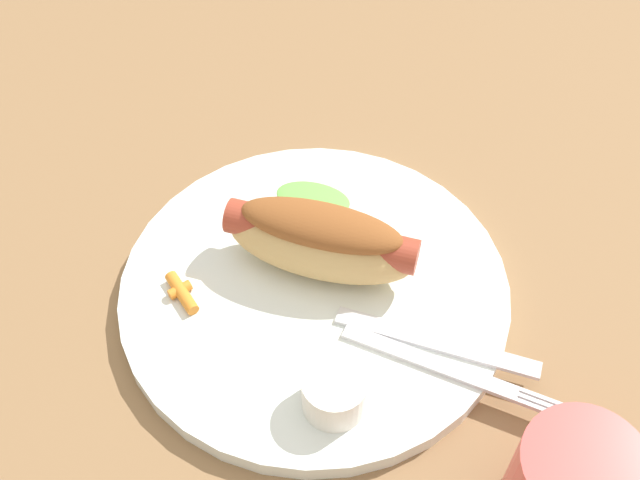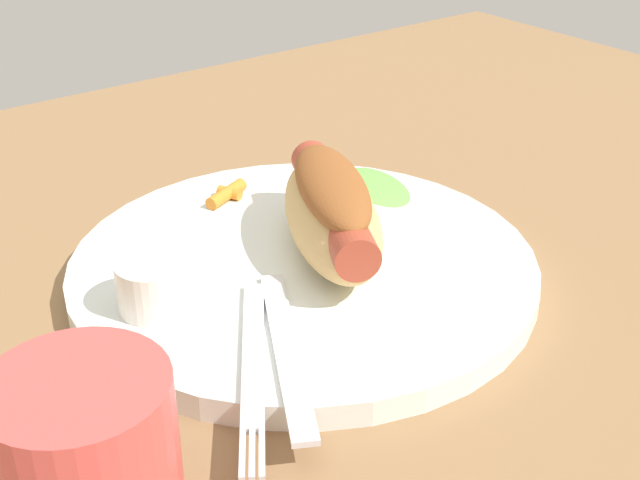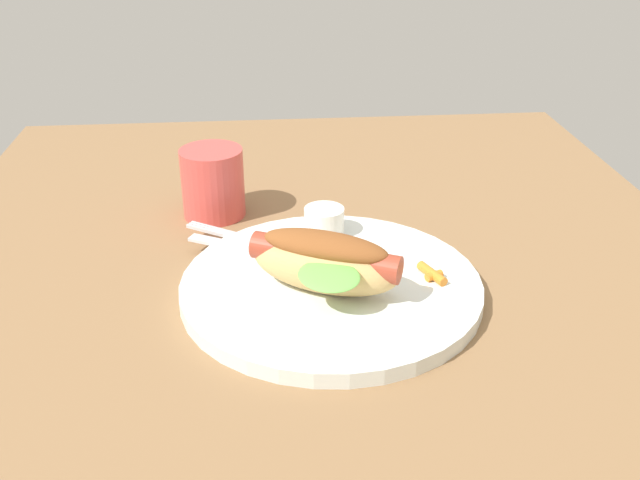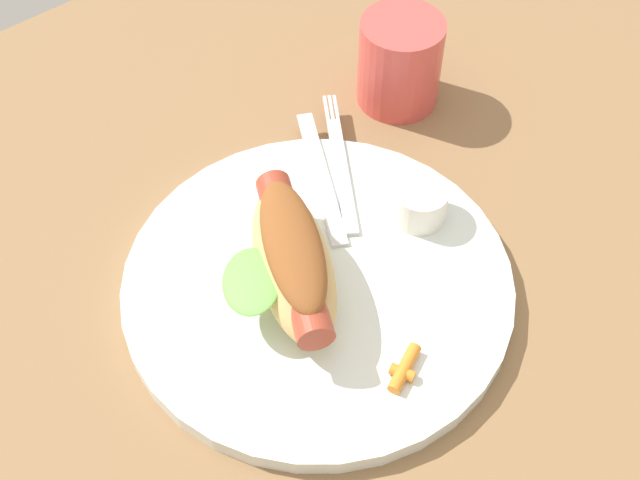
% 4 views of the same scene
% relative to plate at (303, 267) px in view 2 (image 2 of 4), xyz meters
% --- Properties ---
extents(ground_plane, '(1.20, 0.90, 0.02)m').
position_rel_plate_xyz_m(ground_plane, '(-0.02, 0.01, -0.02)').
color(ground_plane, olive).
extents(plate, '(0.31, 0.31, 0.02)m').
position_rel_plate_xyz_m(plate, '(0.00, 0.00, 0.00)').
color(plate, white).
rests_on(plate, ground_plane).
extents(hot_dog, '(0.13, 0.16, 0.06)m').
position_rel_plate_xyz_m(hot_dog, '(-0.02, 0.01, 0.04)').
color(hot_dog, tan).
rests_on(hot_dog, plate).
extents(sauce_ramekin, '(0.05, 0.05, 0.03)m').
position_rel_plate_xyz_m(sauce_ramekin, '(0.10, -0.00, 0.02)').
color(sauce_ramekin, white).
rests_on(sauce_ramekin, plate).
extents(fork, '(0.10, 0.14, 0.00)m').
position_rel_plate_xyz_m(fork, '(0.09, 0.08, 0.01)').
color(fork, silver).
rests_on(fork, plate).
extents(knife, '(0.08, 0.14, 0.00)m').
position_rel_plate_xyz_m(knife, '(0.07, 0.08, 0.01)').
color(knife, silver).
rests_on(knife, plate).
extents(carrot_garnish, '(0.04, 0.02, 0.01)m').
position_rel_plate_xyz_m(carrot_garnish, '(-0.00, -0.10, 0.01)').
color(carrot_garnish, orange).
rests_on(carrot_garnish, plate).
extents(drinking_cup, '(0.08, 0.08, 0.09)m').
position_rel_plate_xyz_m(drinking_cup, '(0.20, 0.13, 0.03)').
color(drinking_cup, '#D84C47').
rests_on(drinking_cup, ground_plane).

